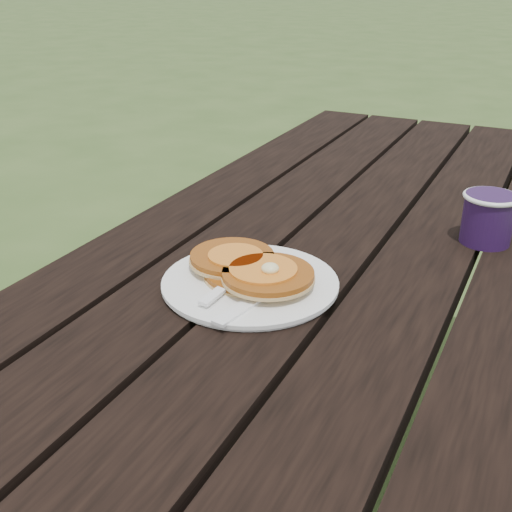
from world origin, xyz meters
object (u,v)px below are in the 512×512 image
at_px(picnic_table, 334,403).
at_px(pancake_stack, 251,269).
at_px(plate, 250,284).
at_px(coffee_cup, 488,215).

height_order(picnic_table, pancake_stack, pancake_stack).
bearing_deg(pancake_stack, picnic_table, 77.45).
bearing_deg(plate, pancake_stack, 112.37).
bearing_deg(coffee_cup, pancake_stack, -132.79).
distance_m(picnic_table, plate, 0.47).
bearing_deg(plate, picnic_table, 78.68).
relative_size(pancake_stack, coffee_cup, 2.24).
height_order(picnic_table, plate, plate).
xyz_separation_m(plate, coffee_cup, (0.28, 0.32, 0.04)).
distance_m(pancake_stack, coffee_cup, 0.42).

